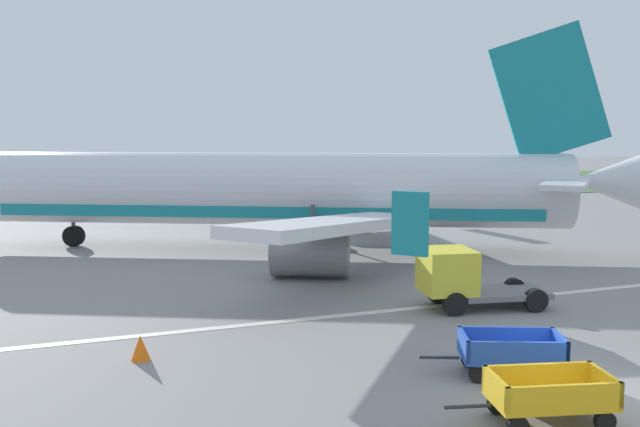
% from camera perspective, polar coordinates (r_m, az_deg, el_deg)
% --- Properties ---
extents(ground_plane, '(220.00, 220.00, 0.00)m').
position_cam_1_polar(ground_plane, '(18.34, 20.99, -13.39)').
color(ground_plane, gray).
extents(grass_strip, '(220.00, 28.00, 0.06)m').
position_cam_1_polar(grass_strip, '(70.04, -11.16, 1.67)').
color(grass_strip, '#3D7033').
rests_on(grass_strip, ground).
extents(apron_stripe, '(120.00, 0.36, 0.01)m').
position_cam_1_polar(apron_stripe, '(25.03, 7.76, -7.55)').
color(apron_stripe, silver).
rests_on(apron_stripe, ground).
extents(airplane, '(35.17, 29.00, 11.34)m').
position_cam_1_polar(airplane, '(36.10, -2.53, 1.84)').
color(airplane, silver).
rests_on(airplane, ground).
extents(baggage_cart_second_in_row, '(3.62, 1.96, 1.07)m').
position_cam_1_polar(baggage_cart_second_in_row, '(16.18, 18.02, -13.76)').
color(baggage_cart_second_in_row, gold).
rests_on(baggage_cart_second_in_row, ground).
extents(baggage_cart_third_in_row, '(3.56, 2.26, 1.07)m').
position_cam_1_polar(baggage_cart_third_in_row, '(18.79, 15.12, -10.74)').
color(baggage_cart_third_in_row, '#234CB2').
rests_on(baggage_cart_third_in_row, ground).
extents(service_truck_beside_carts, '(4.66, 2.73, 2.10)m').
position_cam_1_polar(service_truck_beside_carts, '(24.98, 11.25, -5.07)').
color(service_truck_beside_carts, slate).
rests_on(service_truck_beside_carts, ground).
extents(traffic_cone_near_plane, '(0.53, 0.53, 0.69)m').
position_cam_1_polar(traffic_cone_near_plane, '(19.96, -14.28, -10.44)').
color(traffic_cone_near_plane, orange).
rests_on(traffic_cone_near_plane, ground).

